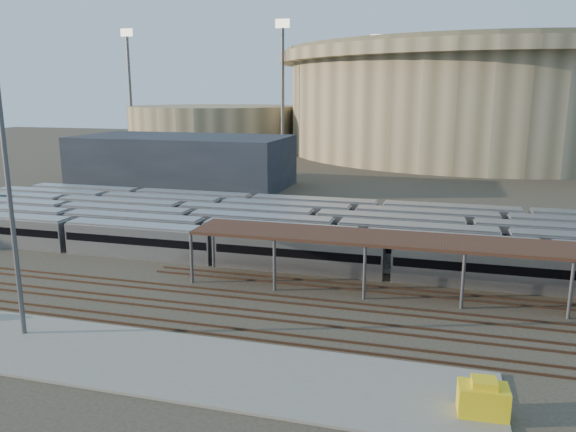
# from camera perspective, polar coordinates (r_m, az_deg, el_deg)

# --- Properties ---
(ground) EXTENTS (420.00, 420.00, 0.00)m
(ground) POSITION_cam_1_polar(r_m,az_deg,el_deg) (53.24, -2.38, -7.94)
(ground) COLOR #383026
(ground) RESTS_ON ground
(apron) EXTENTS (50.00, 9.00, 0.20)m
(apron) POSITION_cam_1_polar(r_m,az_deg,el_deg) (42.58, -15.48, -13.71)
(apron) COLOR gray
(apron) RESTS_ON ground
(subway_trains) EXTENTS (127.58, 23.90, 3.60)m
(subway_trains) POSITION_cam_1_polar(r_m,az_deg,el_deg) (69.27, 4.24, -1.56)
(subway_trains) COLOR #BCBDC2
(subway_trains) RESTS_ON ground
(inspection_shed) EXTENTS (60.30, 6.00, 5.30)m
(inspection_shed) POSITION_cam_1_polar(r_m,az_deg,el_deg) (53.59, 22.03, -3.14)
(inspection_shed) COLOR #555459
(inspection_shed) RESTS_ON ground
(empty_tracks) EXTENTS (170.00, 9.62, 0.18)m
(empty_tracks) POSITION_cam_1_polar(r_m,az_deg,el_deg) (48.81, -4.22, -9.80)
(empty_tracks) COLOR #4C3323
(empty_tracks) RESTS_ON ground
(stadium) EXTENTS (124.00, 124.00, 32.50)m
(stadium) POSITION_cam_1_polar(r_m,az_deg,el_deg) (187.68, 18.85, 11.20)
(stadium) COLOR tan
(stadium) RESTS_ON ground
(secondary_arena) EXTENTS (56.00, 56.00, 14.00)m
(secondary_arena) POSITION_cam_1_polar(r_m,az_deg,el_deg) (193.17, -7.55, 8.95)
(secondary_arena) COLOR tan
(secondary_arena) RESTS_ON ground
(service_building) EXTENTS (42.00, 20.00, 10.00)m
(service_building) POSITION_cam_1_polar(r_m,az_deg,el_deg) (115.00, -10.64, 5.50)
(service_building) COLOR #1E232D
(service_building) RESTS_ON ground
(floodlight_0) EXTENTS (4.00, 1.00, 38.40)m
(floodlight_0) POSITION_cam_1_polar(r_m,az_deg,el_deg) (163.88, -0.55, 13.22)
(floodlight_0) COLOR #555459
(floodlight_0) RESTS_ON ground
(floodlight_1) EXTENTS (4.00, 1.00, 38.40)m
(floodlight_1) POSITION_cam_1_polar(r_m,az_deg,el_deg) (195.28, -15.78, 12.65)
(floodlight_1) COLOR #555459
(floodlight_1) RESTS_ON ground
(floodlight_3) EXTENTS (4.00, 1.00, 38.40)m
(floodlight_3) POSITION_cam_1_polar(r_m,az_deg,el_deg) (208.99, 8.80, 12.92)
(floodlight_3) COLOR #555459
(floodlight_3) RESTS_ON ground
(yard_light_pole) EXTENTS (0.81, 0.36, 22.52)m
(yard_light_pole) POSITION_cam_1_polar(r_m,az_deg,el_deg) (46.21, -26.50, 2.42)
(yard_light_pole) COLOR #555459
(yard_light_pole) RESTS_ON apron
(yellow_equipment) EXTENTS (2.93, 1.93, 1.77)m
(yellow_equipment) POSITION_cam_1_polar(r_m,az_deg,el_deg) (36.11, 19.19, -17.24)
(yellow_equipment) COLOR yellow
(yellow_equipment) RESTS_ON apron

